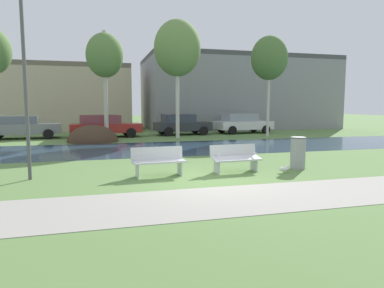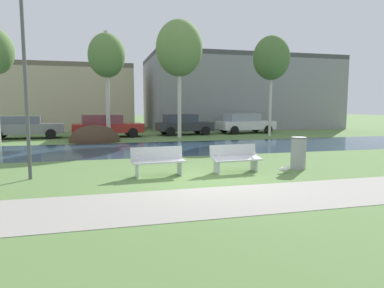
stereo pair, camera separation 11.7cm
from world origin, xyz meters
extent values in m
plane|color=#5B7F42|center=(0.00, 10.00, 0.00)|extent=(120.00, 120.00, 0.00)
cube|color=#9E998E|center=(0.00, -1.99, 0.01)|extent=(60.00, 2.41, 0.01)
cube|color=#284256|center=(0.00, 7.78, 0.00)|extent=(80.00, 6.03, 0.01)
ellipsoid|color=#423021|center=(-3.31, 12.03, 0.00)|extent=(2.94, 2.98, 2.00)
cube|color=silver|center=(-1.24, 0.95, 0.45)|extent=(1.63, 0.58, 0.05)
cube|color=silver|center=(-1.26, 1.23, 0.67)|extent=(1.60, 0.18, 0.40)
cube|color=silver|center=(-1.90, 0.97, 0.23)|extent=(0.07, 0.43, 0.45)
cube|color=silver|center=(-0.59, 1.05, 0.23)|extent=(0.07, 0.43, 0.45)
cylinder|color=silver|center=(-1.90, 0.93, 0.59)|extent=(0.06, 0.28, 0.04)
cylinder|color=silver|center=(-0.59, 1.01, 0.59)|extent=(0.06, 0.28, 0.04)
cube|color=silver|center=(1.24, 0.95, 0.45)|extent=(1.63, 0.58, 0.14)
cube|color=silver|center=(1.22, 1.23, 0.67)|extent=(1.60, 0.18, 0.40)
cube|color=silver|center=(0.58, 0.97, 0.23)|extent=(0.07, 0.43, 0.45)
cube|color=silver|center=(1.89, 1.05, 0.23)|extent=(0.07, 0.43, 0.45)
cylinder|color=silver|center=(0.59, 0.93, 0.59)|extent=(0.06, 0.28, 0.04)
cylinder|color=silver|center=(1.90, 1.01, 0.59)|extent=(0.06, 0.28, 0.04)
cylinder|color=gray|center=(3.48, 1.02, 0.54)|extent=(0.49, 0.49, 1.08)
torus|color=#545557|center=(3.48, 1.02, 1.05)|extent=(0.52, 0.52, 0.04)
ellipsoid|color=white|center=(2.65, 0.49, 0.12)|extent=(0.32, 0.14, 0.14)
sphere|color=white|center=(2.79, 0.49, 0.19)|extent=(0.10, 0.10, 0.10)
cone|color=gold|center=(2.85, 0.49, 0.19)|extent=(0.06, 0.03, 0.03)
cylinder|color=gold|center=(2.66, 0.46, 0.05)|extent=(0.01, 0.01, 0.10)
cylinder|color=gold|center=(2.66, 0.52, 0.05)|extent=(0.01, 0.01, 0.10)
cylinder|color=#4C4C51|center=(-4.90, 1.53, 2.65)|extent=(0.10, 0.10, 5.31)
cylinder|color=#BCB7A8|center=(-2.48, 12.71, 3.30)|extent=(0.25, 0.25, 6.60)
ellipsoid|color=#567A3D|center=(-2.48, 12.71, 5.15)|extent=(2.21, 2.21, 2.65)
cylinder|color=beige|center=(2.12, 13.19, 3.75)|extent=(0.25, 0.25, 7.49)
ellipsoid|color=#668947|center=(2.12, 13.19, 5.84)|extent=(3.03, 3.03, 3.64)
cylinder|color=beige|center=(8.50, 12.76, 3.45)|extent=(0.19, 0.19, 6.91)
ellipsoid|color=#4C7038|center=(8.50, 12.76, 5.39)|extent=(2.50, 2.50, 3.00)
cube|color=slate|center=(-7.66, 15.17, 0.65)|extent=(4.77, 2.21, 0.66)
cube|color=slate|center=(-8.03, 15.14, 1.22)|extent=(2.72, 1.82, 0.49)
cylinder|color=black|center=(-6.22, 16.21, 0.32)|extent=(0.66, 0.27, 0.64)
cylinder|color=black|center=(-6.07, 14.39, 0.32)|extent=(0.66, 0.27, 0.64)
cube|color=maroon|center=(-2.48, 14.86, 0.62)|extent=(4.80, 2.22, 0.60)
cube|color=brown|center=(-2.85, 14.83, 1.22)|extent=(2.74, 1.83, 0.60)
cylinder|color=black|center=(-1.02, 15.90, 0.32)|extent=(0.66, 0.27, 0.64)
cylinder|color=black|center=(-0.87, 14.07, 0.32)|extent=(0.66, 0.27, 0.64)
cylinder|color=black|center=(-4.09, 15.65, 0.32)|extent=(0.66, 0.27, 0.64)
cylinder|color=black|center=(-3.94, 13.81, 0.32)|extent=(0.66, 0.27, 0.64)
cube|color=#282B30|center=(3.01, 15.43, 0.62)|extent=(4.14, 2.11, 0.60)
cube|color=#2F3648|center=(2.69, 15.40, 1.21)|extent=(2.37, 1.75, 0.59)
cylinder|color=black|center=(4.25, 16.43, 0.32)|extent=(0.66, 0.27, 0.64)
cylinder|color=black|center=(4.40, 14.65, 0.32)|extent=(0.66, 0.27, 0.64)
cylinder|color=black|center=(1.61, 16.21, 0.32)|extent=(0.66, 0.27, 0.64)
cylinder|color=black|center=(1.76, 14.43, 0.32)|extent=(0.66, 0.27, 0.64)
cube|color=silver|center=(7.95, 15.67, 0.63)|extent=(4.49, 2.25, 0.62)
cube|color=#949AAC|center=(7.61, 15.64, 1.23)|extent=(2.57, 1.86, 0.59)
cylinder|color=black|center=(9.30, 16.73, 0.32)|extent=(0.66, 0.27, 0.64)
cylinder|color=black|center=(9.46, 14.84, 0.32)|extent=(0.66, 0.27, 0.64)
cylinder|color=black|center=(6.44, 16.49, 0.32)|extent=(0.66, 0.27, 0.64)
cylinder|color=black|center=(6.60, 14.60, 0.32)|extent=(0.66, 0.27, 0.64)
cube|color=#BCAD8E|center=(-6.13, 24.23, 2.65)|extent=(11.96, 7.10, 5.29)
cube|color=#675F4E|center=(-6.13, 24.23, 5.49)|extent=(11.96, 7.10, 0.40)
cube|color=gray|center=(10.26, 22.93, 3.15)|extent=(17.58, 9.75, 6.31)
cube|color=#48484B|center=(10.26, 22.93, 6.51)|extent=(17.58, 9.75, 0.40)
camera|label=1|loc=(-2.96, -9.06, 2.11)|focal=32.13mm
camera|label=2|loc=(-2.85, -9.09, 2.11)|focal=32.13mm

